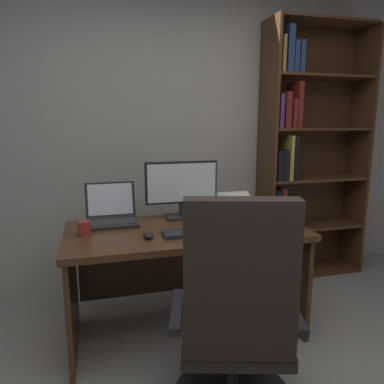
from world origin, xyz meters
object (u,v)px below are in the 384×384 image
object	(u,v)px
notepad	(221,225)
coffee_mug	(84,229)
desk	(183,253)
keyboard	(197,232)
reading_stand_with_book	(237,203)
office_chair	(236,329)
laptop	(112,215)
bookshelf	(301,164)
monitor	(182,189)
pen	(224,223)
computer_mouse	(148,235)
open_binder	(264,229)

from	to	relation	value
notepad	coffee_mug	distance (m)	0.87
desk	notepad	distance (m)	0.33
keyboard	reading_stand_with_book	size ratio (longest dim) A/B	1.52
office_chair	laptop	xyz separation A→B (m)	(-0.50, 1.04, 0.32)
keyboard	notepad	size ratio (longest dim) A/B	2.00
bookshelf	notepad	distance (m)	1.25
keyboard	bookshelf	bearing A→B (deg)	34.13
bookshelf	notepad	bearing A→B (deg)	-145.72
bookshelf	coffee_mug	world-z (taller)	bookshelf
bookshelf	notepad	xyz separation A→B (m)	(-1.00, -0.68, -0.30)
desk	bookshelf	xyz separation A→B (m)	(1.25, 0.60, 0.51)
bookshelf	laptop	xyz separation A→B (m)	(-1.70, -0.42, -0.25)
monitor	pen	size ratio (longest dim) A/B	3.71
monitor	notepad	size ratio (longest dim) A/B	2.47
monitor	keyboard	size ratio (longest dim) A/B	1.24
office_chair	laptop	distance (m)	1.19
office_chair	reading_stand_with_book	size ratio (longest dim) A/B	4.02
laptop	desk	bearing A→B (deg)	-21.55
office_chair	reading_stand_with_book	bearing A→B (deg)	84.23
bookshelf	keyboard	xyz separation A→B (m)	(-1.21, -0.82, -0.29)
computer_mouse	pen	size ratio (longest dim) A/B	0.74
desk	office_chair	size ratio (longest dim) A/B	1.37
keyboard	computer_mouse	xyz separation A→B (m)	(-0.30, 0.00, 0.01)
desk	office_chair	distance (m)	0.86
keyboard	coffee_mug	bearing A→B (deg)	168.11
laptop	coffee_mug	distance (m)	0.31
desk	coffee_mug	size ratio (longest dim) A/B	16.40
laptop	open_binder	world-z (taller)	laptop
bookshelf	pen	size ratio (longest dim) A/B	16.09
reading_stand_with_book	coffee_mug	bearing A→B (deg)	-164.81
keyboard	desk	bearing A→B (deg)	99.44
monitor	notepad	distance (m)	0.39
monitor	laptop	size ratio (longest dim) A/B	1.52
keyboard	coffee_mug	xyz separation A→B (m)	(-0.67, 0.14, 0.03)
monitor	open_binder	distance (m)	0.64
bookshelf	laptop	size ratio (longest dim) A/B	6.60
bookshelf	computer_mouse	world-z (taller)	bookshelf
pen	laptop	bearing A→B (deg)	159.93
reading_stand_with_book	bookshelf	bearing A→B (deg)	26.28
laptop	coffee_mug	size ratio (longest dim) A/B	3.68
laptop	reading_stand_with_book	world-z (taller)	laptop
bookshelf	office_chair	bearing A→B (deg)	-129.49
desk	reading_stand_with_book	bearing A→B (deg)	25.05
bookshelf	keyboard	distance (m)	1.49
bookshelf	computer_mouse	distance (m)	1.74
desk	open_binder	bearing A→B (deg)	-30.06
bookshelf	open_binder	bearing A→B (deg)	-132.00
monitor	open_binder	world-z (taller)	monitor
desk	keyboard	xyz separation A→B (m)	(0.04, -0.22, 0.21)
computer_mouse	open_binder	size ratio (longest dim) A/B	0.23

